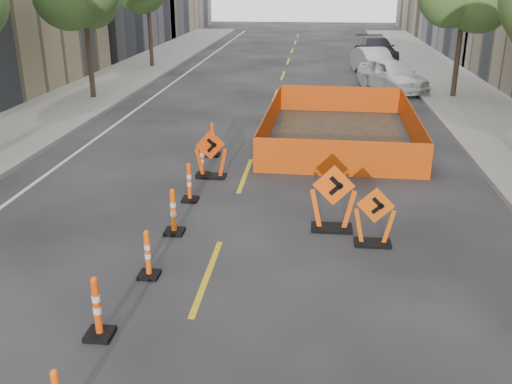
# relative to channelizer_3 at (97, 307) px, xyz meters

# --- Properties ---
(channelizer_3) EXTENTS (0.43, 0.43, 1.09)m
(channelizer_3) POSITION_rel_channelizer_3_xyz_m (0.00, 0.00, 0.00)
(channelizer_3) COLOR #E64309
(channelizer_3) RESTS_ON ground
(channelizer_4) EXTENTS (0.39, 0.39, 0.98)m
(channelizer_4) POSITION_rel_channelizer_3_xyz_m (0.24, 1.99, -0.05)
(channelizer_4) COLOR #FF560A
(channelizer_4) RESTS_ON ground
(channelizer_5) EXTENTS (0.42, 0.42, 1.08)m
(channelizer_5) POSITION_rel_channelizer_3_xyz_m (0.26, 3.99, -0.01)
(channelizer_5) COLOR #E05309
(channelizer_5) RESTS_ON ground
(channelizer_6) EXTENTS (0.40, 0.40, 1.03)m
(channelizer_6) POSITION_rel_channelizer_3_xyz_m (0.18, 5.98, -0.03)
(channelizer_6) COLOR #FF480A
(channelizer_6) RESTS_ON ground
(channelizer_7) EXTENTS (0.39, 0.39, 0.98)m
(channelizer_7) POSITION_rel_channelizer_3_xyz_m (0.13, 7.97, -0.05)
(channelizer_7) COLOR #F8580A
(channelizer_7) RESTS_ON ground
(channelizer_8) EXTENTS (0.43, 0.43, 1.09)m
(channelizer_8) POSITION_rel_channelizer_3_xyz_m (0.07, 9.96, 0.00)
(channelizer_8) COLOR #FA450A
(channelizer_8) RESTS_ON ground
(chevron_sign_left) EXTENTS (1.07, 0.86, 1.40)m
(chevron_sign_left) POSITION_rel_channelizer_3_xyz_m (0.40, 7.87, 0.16)
(chevron_sign_left) COLOR #E14109
(chevron_sign_left) RESTS_ON ground
(chevron_sign_center) EXTENTS (1.04, 0.63, 1.56)m
(chevron_sign_center) POSITION_rel_channelizer_3_xyz_m (3.79, 4.58, 0.24)
(chevron_sign_center) COLOR #FB510A
(chevron_sign_center) RESTS_ON ground
(chevron_sign_right) EXTENTS (0.93, 0.61, 1.32)m
(chevron_sign_right) POSITION_rel_channelizer_3_xyz_m (4.66, 3.89, 0.12)
(chevron_sign_right) COLOR #DF5309
(chevron_sign_right) RESTS_ON ground
(safety_fence) EXTENTS (5.27, 8.71, 1.07)m
(safety_fence) POSITION_rel_channelizer_3_xyz_m (4.22, 12.64, -0.01)
(safety_fence) COLOR #F6500C
(safety_fence) RESTS_ON ground
(parked_car_near) EXTENTS (3.65, 5.07, 1.60)m
(parked_car_near) POSITION_rel_channelizer_3_xyz_m (7.09, 21.89, 0.26)
(parked_car_near) COLOR white
(parked_car_near) RESTS_ON ground
(parked_car_mid) EXTENTS (2.62, 4.80, 1.50)m
(parked_car_mid) POSITION_rel_channelizer_3_xyz_m (6.63, 27.12, 0.21)
(parked_car_mid) COLOR #B0AFB5
(parked_car_mid) RESTS_ON ground
(parked_car_far) EXTENTS (2.85, 5.73, 1.60)m
(parked_car_far) POSITION_rel_channelizer_3_xyz_m (7.25, 32.75, 0.26)
(parked_car_far) COLOR black
(parked_car_far) RESTS_ON ground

